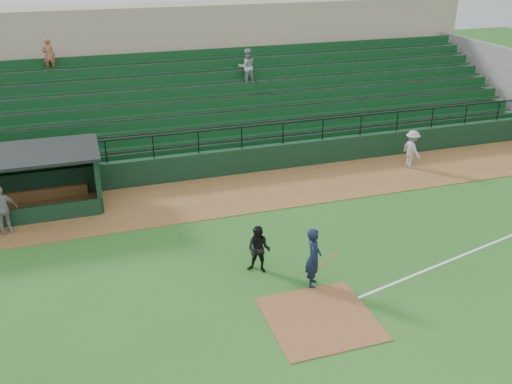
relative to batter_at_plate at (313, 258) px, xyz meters
name	(u,v)px	position (x,y,z in m)	size (l,w,h in m)	color
ground	(307,299)	(-0.47, -0.67, -0.99)	(90.00, 90.00, 0.00)	#255B1D
warning_track	(234,194)	(-0.47, 7.33, -0.98)	(40.00, 4.00, 0.03)	brown
home_plate_dirt	(320,318)	(-0.47, -1.67, -0.98)	(3.00, 3.00, 0.03)	brown
foul_line	(499,240)	(7.53, 0.53, -0.99)	(18.00, 0.09, 0.01)	white
stadium_structure	(191,93)	(-0.47, 15.78, 1.31)	(38.00, 13.08, 6.40)	black
batter_at_plate	(313,258)	(0.00, 0.00, 0.00)	(1.15, 0.85, 1.98)	black
umpire	(259,250)	(-1.36, 1.26, -0.18)	(0.79, 0.62, 1.63)	black
runner	(412,149)	(8.31, 7.69, -0.06)	(1.16, 0.67, 1.80)	#A39F99
dugout_player_a	(2,210)	(-9.44, 6.61, -0.04)	(1.08, 0.45, 1.84)	gray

